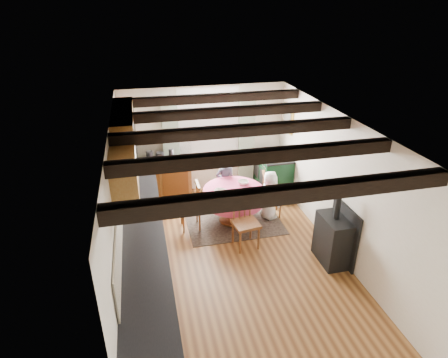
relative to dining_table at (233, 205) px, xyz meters
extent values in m
cube|color=brown|center=(-0.28, -1.19, -0.36)|extent=(3.60, 5.50, 0.00)
cube|color=white|center=(-0.28, -1.19, 2.04)|extent=(3.60, 5.50, 0.00)
cube|color=silver|center=(-0.28, 1.56, 0.84)|extent=(3.60, 0.00, 2.40)
cube|color=silver|center=(-0.28, -3.94, 0.84)|extent=(3.60, 0.00, 2.40)
cube|color=silver|center=(-2.08, -1.19, 0.84)|extent=(0.00, 5.50, 2.40)
cube|color=silver|center=(1.52, -1.19, 0.84)|extent=(0.00, 5.50, 2.40)
cube|color=black|center=(-0.28, -3.19, 1.95)|extent=(3.60, 0.16, 0.16)
cube|color=black|center=(-0.28, -2.19, 1.95)|extent=(3.60, 0.16, 0.16)
cube|color=black|center=(-0.28, -1.19, 1.95)|extent=(3.60, 0.16, 0.16)
cube|color=black|center=(-0.28, -0.19, 1.95)|extent=(3.60, 0.16, 0.16)
cube|color=black|center=(-0.28, 0.81, 1.95)|extent=(3.60, 0.16, 0.16)
cube|color=beige|center=(-2.06, -0.89, 0.84)|extent=(0.02, 4.50, 0.55)
cube|color=beige|center=(-1.28, 1.54, 0.84)|extent=(1.40, 0.02, 0.55)
cube|color=olive|center=(-1.78, -1.19, 0.08)|extent=(0.60, 5.30, 0.88)
cube|color=olive|center=(-1.33, 1.26, 0.08)|extent=(1.30, 0.60, 0.88)
cube|color=black|center=(-1.76, -1.19, 0.54)|extent=(0.64, 5.30, 0.04)
cube|color=black|center=(-1.33, 1.24, 0.54)|extent=(1.30, 0.64, 0.04)
cube|color=olive|center=(-1.91, 0.01, 1.59)|extent=(0.34, 1.80, 0.90)
cube|color=olive|center=(-1.91, -1.49, 1.54)|extent=(0.34, 0.90, 0.70)
cube|color=white|center=(-0.18, 1.55, 1.24)|extent=(1.34, 0.03, 1.54)
cube|color=white|center=(-0.18, 1.55, 1.24)|extent=(1.20, 0.01, 1.40)
cube|color=gray|center=(-1.03, 1.46, 0.74)|extent=(0.35, 0.10, 2.10)
cube|color=gray|center=(0.67, 1.46, 0.74)|extent=(0.35, 0.10, 2.10)
cylinder|color=black|center=(-0.18, 1.46, 1.84)|extent=(2.00, 0.03, 0.03)
cube|color=gold|center=(1.49, 1.11, 1.34)|extent=(0.04, 0.50, 0.60)
cylinder|color=silver|center=(0.77, 1.53, 1.34)|extent=(0.30, 0.02, 0.30)
cube|color=black|center=(0.00, 0.00, -0.35)|extent=(1.86, 1.44, 0.01)
imported|color=#403E50|center=(-0.01, 0.64, 0.20)|extent=(0.42, 0.28, 1.12)
imported|color=white|center=(0.73, -0.04, 0.15)|extent=(0.46, 0.57, 1.02)
imported|color=silver|center=(-0.29, -0.10, 0.39)|extent=(0.32, 0.32, 0.06)
imported|color=silver|center=(0.24, 0.17, 0.39)|extent=(0.30, 0.30, 0.07)
imported|color=silver|center=(-0.24, -0.33, 0.41)|extent=(0.14, 0.14, 0.10)
cylinder|color=#262628|center=(-1.51, 1.24, 0.68)|extent=(0.14, 0.14, 0.24)
cylinder|color=#262628|center=(-1.29, 1.25, 0.66)|extent=(0.17, 0.17, 0.19)
cylinder|color=#262628|center=(-1.06, 1.19, 0.69)|extent=(0.09, 0.09, 0.26)
camera|label=1|loc=(-1.63, -6.23, 3.70)|focal=30.04mm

